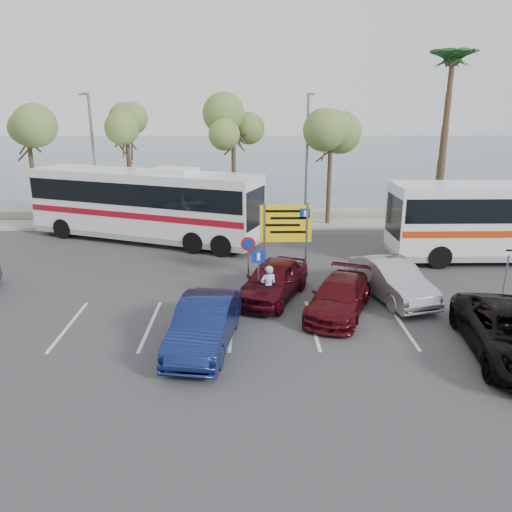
{
  "coord_description": "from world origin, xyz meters",
  "views": [
    {
      "loc": [
        -0.56,
        -17.33,
        7.61
      ],
      "look_at": [
        -0.27,
        3.0,
        1.33
      ],
      "focal_mm": 35.0,
      "sensor_mm": 36.0,
      "label": 1
    }
  ],
  "objects_px": {
    "street_lamp_right": "(307,154)",
    "car_red": "(273,280)",
    "car_maroon": "(339,297)",
    "coach_bus_left": "(144,207)",
    "street_lamp_left": "(93,154)",
    "car_silver_b": "(392,280)",
    "direction_sign": "(286,230)",
    "car_blue": "(205,324)",
    "pedestrian_far": "(474,245)",
    "pedestrian_near": "(268,287)"
  },
  "relations": [
    {
      "from": "direction_sign",
      "to": "car_silver_b",
      "type": "xyz_separation_m",
      "value": [
        4.2,
        -1.7,
        -1.65
      ]
    },
    {
      "from": "pedestrian_far",
      "to": "car_silver_b",
      "type": "bearing_deg",
      "value": 118.64
    },
    {
      "from": "direction_sign",
      "to": "coach_bus_left",
      "type": "bearing_deg",
      "value": 135.78
    },
    {
      "from": "pedestrian_near",
      "to": "car_red",
      "type": "bearing_deg",
      "value": -116.69
    },
    {
      "from": "street_lamp_right",
      "to": "car_blue",
      "type": "xyz_separation_m",
      "value": [
        -5.0,
        -16.16,
        -3.81
      ]
    },
    {
      "from": "street_lamp_right",
      "to": "car_red",
      "type": "bearing_deg",
      "value": -102.21
    },
    {
      "from": "street_lamp_left",
      "to": "coach_bus_left",
      "type": "height_order",
      "value": "street_lamp_left"
    },
    {
      "from": "car_maroon",
      "to": "car_blue",
      "type": "bearing_deg",
      "value": -129.65
    },
    {
      "from": "car_silver_b",
      "to": "pedestrian_far",
      "type": "distance_m",
      "value": 7.43
    },
    {
      "from": "street_lamp_left",
      "to": "car_blue",
      "type": "relative_size",
      "value": 1.67
    },
    {
      "from": "direction_sign",
      "to": "car_maroon",
      "type": "relative_size",
      "value": 0.78
    },
    {
      "from": "street_lamp_left",
      "to": "car_maroon",
      "type": "xyz_separation_m",
      "value": [
        12.8,
        -13.56,
        -3.93
      ]
    },
    {
      "from": "coach_bus_left",
      "to": "car_maroon",
      "type": "distance_m",
      "value": 14.12
    },
    {
      "from": "car_blue",
      "to": "pedestrian_near",
      "type": "height_order",
      "value": "pedestrian_near"
    },
    {
      "from": "direction_sign",
      "to": "coach_bus_left",
      "type": "xyz_separation_m",
      "value": [
        -7.5,
        7.3,
        -0.47
      ]
    },
    {
      "from": "direction_sign",
      "to": "car_blue",
      "type": "relative_size",
      "value": 0.75
    },
    {
      "from": "direction_sign",
      "to": "car_red",
      "type": "relative_size",
      "value": 0.78
    },
    {
      "from": "street_lamp_right",
      "to": "direction_sign",
      "type": "height_order",
      "value": "street_lamp_right"
    },
    {
      "from": "car_maroon",
      "to": "street_lamp_right",
      "type": "bearing_deg",
      "value": 111.07
    },
    {
      "from": "street_lamp_left",
      "to": "car_maroon",
      "type": "height_order",
      "value": "street_lamp_left"
    },
    {
      "from": "street_lamp_left",
      "to": "car_blue",
      "type": "height_order",
      "value": "street_lamp_left"
    },
    {
      "from": "car_silver_b",
      "to": "pedestrian_far",
      "type": "bearing_deg",
      "value": 27.26
    },
    {
      "from": "car_red",
      "to": "pedestrian_far",
      "type": "distance_m",
      "value": 11.45
    },
    {
      "from": "direction_sign",
      "to": "car_silver_b",
      "type": "bearing_deg",
      "value": -22.02
    },
    {
      "from": "car_blue",
      "to": "car_red",
      "type": "xyz_separation_m",
      "value": [
        2.4,
        4.14,
        -0.01
      ]
    },
    {
      "from": "car_red",
      "to": "pedestrian_near",
      "type": "xyz_separation_m",
      "value": [
        -0.23,
        -1.01,
        0.08
      ]
    },
    {
      "from": "direction_sign",
      "to": "car_silver_b",
      "type": "relative_size",
      "value": 0.76
    },
    {
      "from": "car_silver_b",
      "to": "pedestrian_near",
      "type": "xyz_separation_m",
      "value": [
        -5.03,
        -1.01,
        0.09
      ]
    },
    {
      "from": "street_lamp_right",
      "to": "coach_bus_left",
      "type": "relative_size",
      "value": 0.59
    },
    {
      "from": "car_blue",
      "to": "pedestrian_far",
      "type": "xyz_separation_m",
      "value": [
        12.7,
        9.14,
        -0.01
      ]
    },
    {
      "from": "direction_sign",
      "to": "car_silver_b",
      "type": "distance_m",
      "value": 4.82
    },
    {
      "from": "street_lamp_left",
      "to": "street_lamp_right",
      "type": "xyz_separation_m",
      "value": [
        13.0,
        0.0,
        0.0
      ]
    },
    {
      "from": "car_maroon",
      "to": "car_silver_b",
      "type": "relative_size",
      "value": 0.98
    },
    {
      "from": "car_silver_b",
      "to": "pedestrian_near",
      "type": "distance_m",
      "value": 5.13
    },
    {
      "from": "street_lamp_left",
      "to": "car_maroon",
      "type": "relative_size",
      "value": 1.74
    },
    {
      "from": "car_blue",
      "to": "pedestrian_far",
      "type": "relative_size",
      "value": 3.05
    },
    {
      "from": "car_red",
      "to": "car_maroon",
      "type": "bearing_deg",
      "value": -9.17
    },
    {
      "from": "direction_sign",
      "to": "coach_bus_left",
      "type": "height_order",
      "value": "coach_bus_left"
    },
    {
      "from": "street_lamp_right",
      "to": "pedestrian_far",
      "type": "xyz_separation_m",
      "value": [
        7.7,
        -7.02,
        -3.81
      ]
    },
    {
      "from": "pedestrian_near",
      "to": "pedestrian_far",
      "type": "distance_m",
      "value": 12.12
    },
    {
      "from": "coach_bus_left",
      "to": "car_silver_b",
      "type": "distance_m",
      "value": 14.81
    },
    {
      "from": "coach_bus_left",
      "to": "direction_sign",
      "type": "bearing_deg",
      "value": -44.22
    },
    {
      "from": "street_lamp_right",
      "to": "pedestrian_near",
      "type": "height_order",
      "value": "street_lamp_right"
    },
    {
      "from": "car_blue",
      "to": "car_red",
      "type": "relative_size",
      "value": 1.05
    },
    {
      "from": "car_maroon",
      "to": "coach_bus_left",
      "type": "bearing_deg",
      "value": 153.33
    },
    {
      "from": "car_red",
      "to": "pedestrian_far",
      "type": "bearing_deg",
      "value": 49.45
    },
    {
      "from": "street_lamp_right",
      "to": "pedestrian_far",
      "type": "relative_size",
      "value": 5.09
    },
    {
      "from": "pedestrian_near",
      "to": "street_lamp_right",
      "type": "bearing_deg",
      "value": -116.28
    },
    {
      "from": "car_blue",
      "to": "car_maroon",
      "type": "xyz_separation_m",
      "value": [
        4.8,
        2.6,
        -0.12
      ]
    },
    {
      "from": "pedestrian_near",
      "to": "pedestrian_far",
      "type": "bearing_deg",
      "value": -164.31
    }
  ]
}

